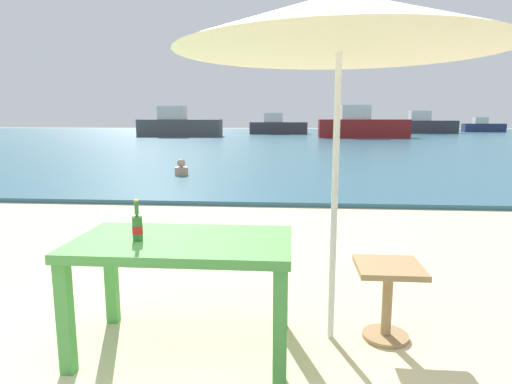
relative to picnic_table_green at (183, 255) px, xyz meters
name	(u,v)px	position (x,y,z in m)	size (l,w,h in m)	color
ground_plane	(257,371)	(0.50, -0.24, -0.65)	(120.00, 120.00, 0.00)	beige
sea_water	(289,138)	(0.50, 29.76, -0.61)	(120.00, 50.00, 0.08)	#2D6075
picnic_table_green	(183,255)	(0.00, 0.00, 0.00)	(1.40, 0.80, 0.76)	#4C9E47
beer_bottle_amber	(137,226)	(-0.27, -0.06, 0.20)	(0.07, 0.07, 0.26)	#2D662D
patio_umbrella	(340,23)	(0.98, 0.22, 1.47)	(2.10, 2.10, 2.30)	silver
side_table_wood	(388,290)	(1.37, 0.25, -0.30)	(0.44, 0.44, 0.54)	#9E7A51
swimmer_person	(181,169)	(-2.10, 8.23, -0.41)	(0.34, 0.34, 0.41)	tan
boat_ferry	(278,126)	(-0.54, 36.08, 0.08)	(4.97, 1.36, 1.81)	#38383F
boat_barge	(424,125)	(12.73, 39.03, 0.16)	(5.57, 1.52, 2.02)	#38383F
boat_fishing_trawler	(179,126)	(-7.85, 30.35, 0.25)	(6.24, 1.70, 2.27)	#4C4C4C
boat_cargo_ship	(362,126)	(5.68, 29.57, 0.25)	(6.30, 1.72, 2.29)	maroon
boat_tanker	(483,127)	(19.77, 43.43, -0.05)	(3.97, 1.08, 1.44)	navy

